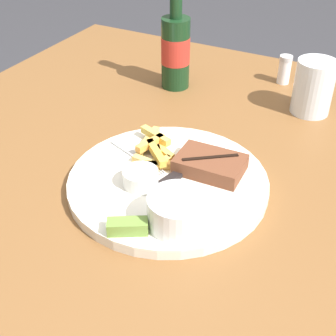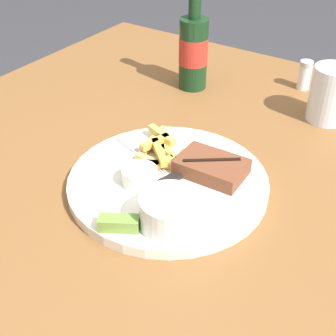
% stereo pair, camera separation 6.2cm
% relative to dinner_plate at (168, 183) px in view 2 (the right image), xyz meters
% --- Properties ---
extents(dining_table, '(1.13, 1.21, 0.74)m').
position_rel_dinner_plate_xyz_m(dining_table, '(0.00, 0.00, -0.09)').
color(dining_table, brown).
rests_on(dining_table, ground_plane).
extents(dinner_plate, '(0.32, 0.32, 0.02)m').
position_rel_dinner_plate_xyz_m(dinner_plate, '(0.00, 0.00, 0.00)').
color(dinner_plate, silver).
rests_on(dinner_plate, dining_table).
extents(steak_portion, '(0.11, 0.08, 0.03)m').
position_rel_dinner_plate_xyz_m(steak_portion, '(0.05, 0.05, 0.02)').
color(steak_portion, brown).
rests_on(steak_portion, dinner_plate).
extents(fries_pile, '(0.12, 0.14, 0.02)m').
position_rel_dinner_plate_xyz_m(fries_pile, '(-0.05, 0.05, 0.02)').
color(fries_pile, gold).
rests_on(fries_pile, dinner_plate).
extents(coleslaw_cup, '(0.09, 0.09, 0.05)m').
position_rel_dinner_plate_xyz_m(coleslaw_cup, '(0.06, -0.09, 0.04)').
color(coleslaw_cup, white).
rests_on(coleslaw_cup, dinner_plate).
extents(dipping_sauce_cup, '(0.06, 0.06, 0.03)m').
position_rel_dinner_plate_xyz_m(dipping_sauce_cup, '(-0.03, -0.04, 0.02)').
color(dipping_sauce_cup, silver).
rests_on(dipping_sauce_cup, dinner_plate).
extents(pickle_spear, '(0.06, 0.05, 0.02)m').
position_rel_dinner_plate_xyz_m(pickle_spear, '(0.01, -0.14, 0.02)').
color(pickle_spear, olive).
rests_on(pickle_spear, dinner_plate).
extents(fork_utensil, '(0.13, 0.06, 0.00)m').
position_rel_dinner_plate_xyz_m(fork_utensil, '(-0.08, 0.03, 0.01)').
color(fork_utensil, '#B7B7BC').
rests_on(fork_utensil, dinner_plate).
extents(knife_utensil, '(0.06, 0.16, 0.01)m').
position_rel_dinner_plate_xyz_m(knife_utensil, '(0.02, 0.04, 0.01)').
color(knife_utensil, '#B7B7BC').
rests_on(knife_utensil, dinner_plate).
extents(beer_bottle, '(0.06, 0.06, 0.25)m').
position_rel_dinner_plate_xyz_m(beer_bottle, '(-0.16, 0.34, 0.08)').
color(beer_bottle, '#143319').
rests_on(beer_bottle, dining_table).
extents(drinking_glass, '(0.08, 0.08, 0.11)m').
position_rel_dinner_plate_xyz_m(drinking_glass, '(0.14, 0.36, 0.05)').
color(drinking_glass, silver).
rests_on(drinking_glass, dining_table).
extents(salt_shaker, '(0.03, 0.03, 0.07)m').
position_rel_dinner_plate_xyz_m(salt_shaker, '(0.05, 0.47, 0.02)').
color(salt_shaker, white).
rests_on(salt_shaker, dining_table).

